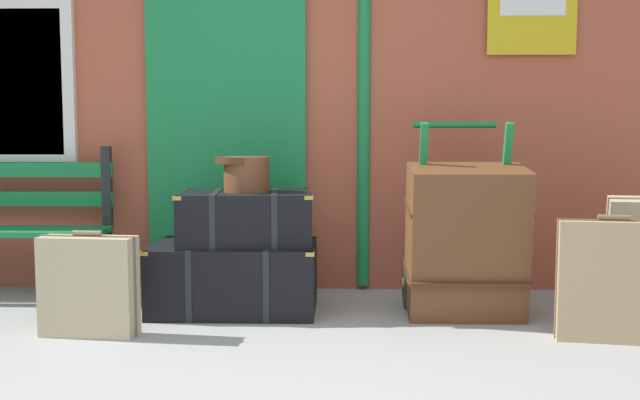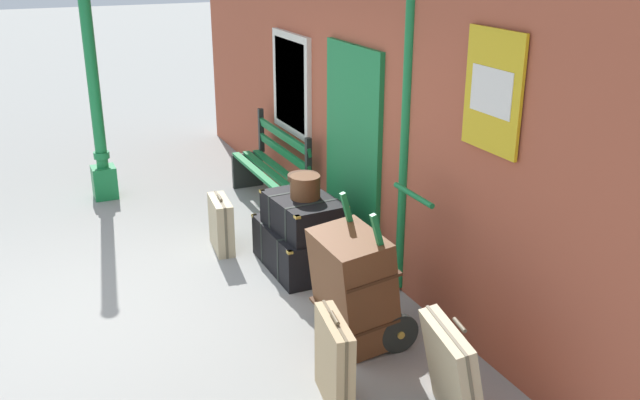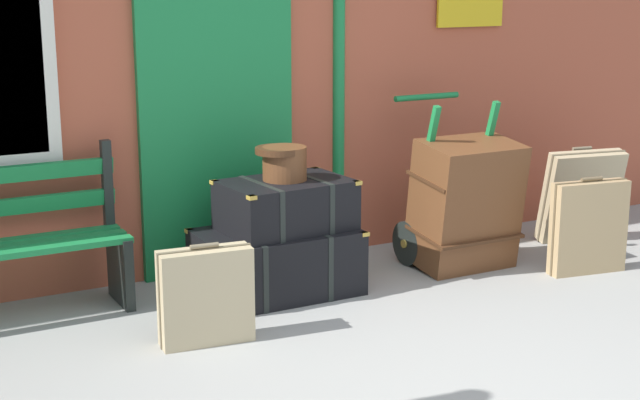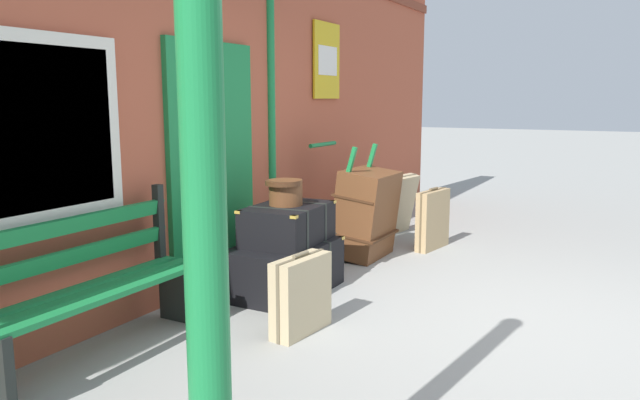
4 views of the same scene
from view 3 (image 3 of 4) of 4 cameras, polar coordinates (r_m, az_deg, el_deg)
ground_plane at (r=4.82m, az=8.41°, el=-11.49°), size 60.00×60.00×0.00m
brick_facade at (r=6.63m, az=-4.83°, el=9.76°), size 10.40×0.35×3.20m
steamer_trunk_base at (r=6.12m, az=-2.63°, el=-3.75°), size 1.01×0.65×0.43m
steamer_trunk_middle at (r=6.06m, az=-2.07°, el=-0.30°), size 0.85×0.61×0.33m
round_hatbox at (r=6.02m, az=-2.21°, el=2.36°), size 0.33×0.30×0.22m
porters_trolley at (r=6.84m, az=7.81°, el=-1.50°), size 0.71×0.69×1.18m
large_brown_trunk at (r=6.66m, az=8.77°, el=-0.23°), size 0.70×0.54×0.93m
suitcase_cream at (r=6.77m, az=15.88°, el=-1.60°), size 0.57×0.22×0.68m
suitcase_oxblood at (r=7.53m, az=15.45°, el=0.24°), size 0.66×0.39×0.74m
suitcase_brown at (r=5.33m, az=-6.90°, el=-5.78°), size 0.53×0.22×0.58m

